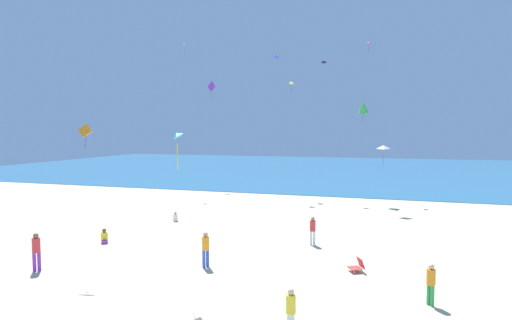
% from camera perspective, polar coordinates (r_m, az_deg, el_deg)
% --- Properties ---
extents(ground_plane, '(120.00, 120.00, 0.00)m').
position_cam_1_polar(ground_plane, '(24.47, 3.21, -10.74)').
color(ground_plane, beige).
extents(ocean_water, '(120.00, 60.00, 0.05)m').
position_cam_1_polar(ocean_water, '(68.86, 12.01, -1.24)').
color(ocean_water, teal).
rests_on(ocean_water, ground_plane).
extents(beach_chair_far_right, '(0.81, 0.78, 0.62)m').
position_cam_1_polar(beach_chair_far_right, '(18.94, 14.35, -14.44)').
color(beach_chair_far_right, '#D13D3D').
rests_on(beach_chair_far_right, ground_plane).
extents(person_0, '(0.43, 0.43, 1.54)m').
position_cam_1_polar(person_0, '(16.18, 23.77, -15.62)').
color(person_0, green).
rests_on(person_0, ground_plane).
extents(person_1, '(0.66, 0.70, 0.80)m').
position_cam_1_polar(person_1, '(24.42, -20.89, -10.32)').
color(person_1, yellow).
rests_on(person_1, ground_plane).
extents(person_2, '(0.48, 0.48, 1.73)m').
position_cam_1_polar(person_2, '(20.72, -28.96, -11.12)').
color(person_2, purple).
rests_on(person_2, ground_plane).
extents(person_3, '(0.41, 0.41, 1.53)m').
position_cam_1_polar(person_3, '(12.91, 5.00, -20.49)').
color(person_3, white).
rests_on(person_3, ground_plane).
extents(person_4, '(0.40, 0.40, 1.58)m').
position_cam_1_polar(person_4, '(22.45, 8.12, -9.73)').
color(person_4, white).
rests_on(person_4, ground_plane).
extents(person_5, '(0.46, 0.46, 1.65)m').
position_cam_1_polar(person_5, '(18.87, -7.23, -12.26)').
color(person_5, blue).
rests_on(person_5, ground_plane).
extents(person_6, '(0.58, 0.58, 0.68)m').
position_cam_1_polar(person_6, '(28.73, -11.49, -8.08)').
color(person_6, white).
rests_on(person_6, ground_plane).
extents(kite_orange, '(0.68, 0.29, 1.14)m').
position_cam_1_polar(kite_orange, '(19.53, -23.28, 3.81)').
color(kite_orange, orange).
extents(kite_pink, '(0.51, 0.48, 1.56)m').
position_cam_1_polar(kite_pink, '(43.23, -10.25, 15.99)').
color(kite_pink, pink).
extents(kite_green, '(1.17, 1.35, 2.04)m').
position_cam_1_polar(kite_green, '(36.98, 15.09, 7.33)').
color(kite_green, green).
extents(kite_yellow, '(0.71, 0.75, 1.25)m').
position_cam_1_polar(kite_yellow, '(40.11, 5.19, 10.94)').
color(kite_yellow, yellow).
extents(kite_red, '(0.44, 0.53, 0.89)m').
position_cam_1_polar(kite_red, '(41.29, 15.86, 15.81)').
color(kite_red, red).
extents(kite_white, '(0.88, 0.70, 1.64)m').
position_cam_1_polar(kite_white, '(32.36, 17.82, 1.76)').
color(kite_white, white).
extents(kite_teal, '(0.50, 0.58, 1.54)m').
position_cam_1_polar(kite_teal, '(16.02, -11.38, 3.43)').
color(kite_teal, '#1EADAD').
extents(kite_purple, '(1.14, 0.44, 2.03)m').
position_cam_1_polar(kite_purple, '(45.54, -6.39, 10.40)').
color(kite_purple, purple).
extents(kite_black, '(0.45, 0.35, 1.13)m').
position_cam_1_polar(kite_black, '(39.72, 9.71, 13.67)').
color(kite_black, black).
extents(kite_blue, '(0.62, 0.53, 0.93)m').
position_cam_1_polar(kite_blue, '(40.23, 3.03, 14.55)').
color(kite_blue, blue).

